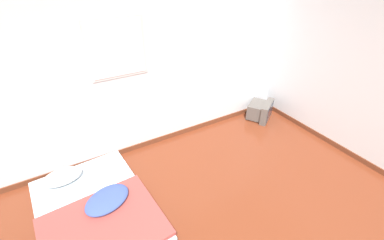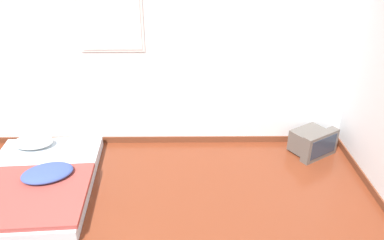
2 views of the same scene
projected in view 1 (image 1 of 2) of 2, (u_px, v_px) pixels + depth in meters
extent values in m
cube|color=silver|center=(142.00, 74.00, 3.88)|extent=(7.92, 0.06, 2.60)
cube|color=brown|center=(150.00, 142.00, 4.52)|extent=(7.92, 0.02, 0.09)
cube|color=silver|center=(117.00, 49.00, 3.48)|extent=(0.81, 0.01, 0.82)
cube|color=white|center=(117.00, 49.00, 3.47)|extent=(0.74, 0.01, 0.75)
cube|color=silver|center=(96.00, 211.00, 3.25)|extent=(1.41, 1.95, 0.15)
ellipsoid|color=silver|center=(62.00, 177.00, 3.57)|extent=(0.54, 0.37, 0.14)
cube|color=#993D38|center=(103.00, 227.00, 2.95)|extent=(1.38, 1.17, 0.05)
ellipsoid|color=#384C93|center=(107.00, 199.00, 3.21)|extent=(0.69, 0.59, 0.11)
cube|color=#56514C|center=(257.00, 110.00, 5.25)|extent=(0.55, 0.49, 0.29)
cube|color=#56514C|center=(267.00, 111.00, 5.16)|extent=(0.55, 0.41, 0.37)
cube|color=#283342|center=(270.00, 112.00, 5.13)|extent=(0.40, 0.25, 0.26)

